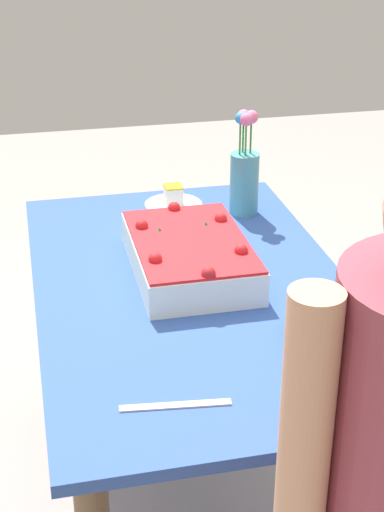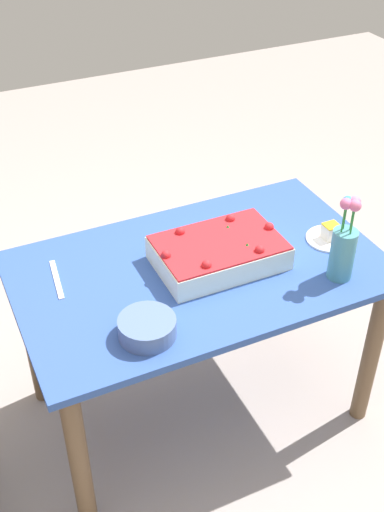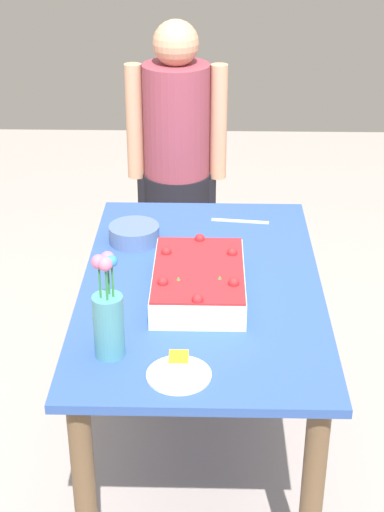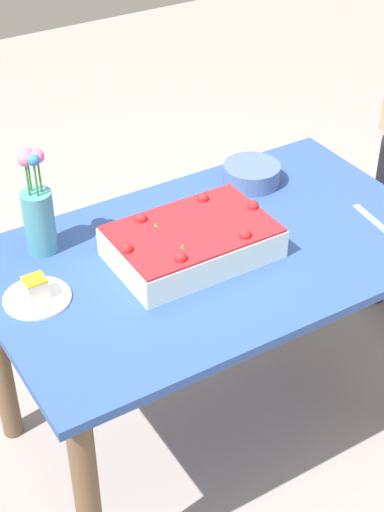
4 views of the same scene
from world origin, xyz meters
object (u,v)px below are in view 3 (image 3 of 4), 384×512
(serving_plate_with_slice, at_px, (179,371))
(cake_knife, at_px, (240,221))
(person_standing, at_px, (177,162))
(fruit_bowl, at_px, (134,234))
(sheet_cake, at_px, (199,281))
(flower_vase, at_px, (108,317))

(serving_plate_with_slice, xyz_separation_m, cake_knife, (-1.06, 0.21, -0.02))
(cake_knife, relative_size, person_standing, 0.16)
(cake_knife, bearing_deg, serving_plate_with_slice, 85.40)
(fruit_bowl, bearing_deg, sheet_cake, 33.06)
(fruit_bowl, bearing_deg, flower_vase, -0.34)
(fruit_bowl, distance_m, person_standing, 0.69)
(sheet_cake, xyz_separation_m, flower_vase, (0.37, -0.26, 0.08))
(sheet_cake, distance_m, person_standing, 1.07)
(flower_vase, height_order, fruit_bowl, flower_vase)
(serving_plate_with_slice, height_order, fruit_bowl, serving_plate_with_slice)
(serving_plate_with_slice, bearing_deg, flower_vase, -116.61)
(sheet_cake, distance_m, serving_plate_with_slice, 0.48)
(flower_vase, xyz_separation_m, person_standing, (-1.44, 0.14, -0.06))
(flower_vase, xyz_separation_m, fruit_bowl, (-0.76, 0.00, -0.10))
(serving_plate_with_slice, height_order, flower_vase, flower_vase)
(sheet_cake, height_order, fruit_bowl, sheet_cake)
(cake_knife, relative_size, fruit_bowl, 1.20)
(sheet_cake, bearing_deg, person_standing, -173.71)
(flower_vase, bearing_deg, person_standing, 174.39)
(fruit_bowl, bearing_deg, serving_plate_with_slice, 13.39)
(cake_knife, height_order, fruit_bowl, fruit_bowl)
(person_standing, bearing_deg, serving_plate_with_slice, 2.56)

